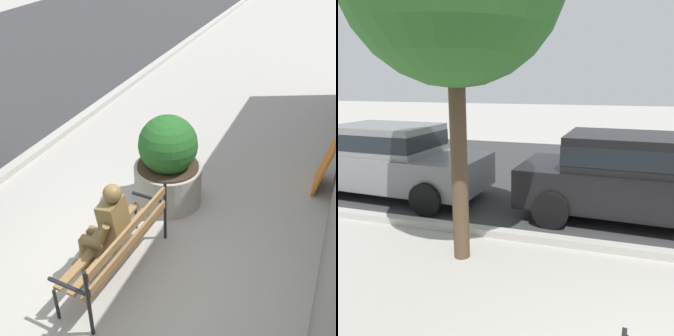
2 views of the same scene
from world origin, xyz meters
The scene contains 3 objects.
street_surface centered at (0.00, 7.50, 0.00)m, with size 60.00×9.00×0.01m, color #38383A.
parked_car_grey centered at (-5.63, 4.31, 0.84)m, with size 4.17×2.06×1.56m.
parked_car_black centered at (-0.64, 4.31, 0.84)m, with size 4.17×2.06×1.56m.
Camera 2 is at (-1.01, -2.10, 2.42)m, focal length 37.44 mm.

